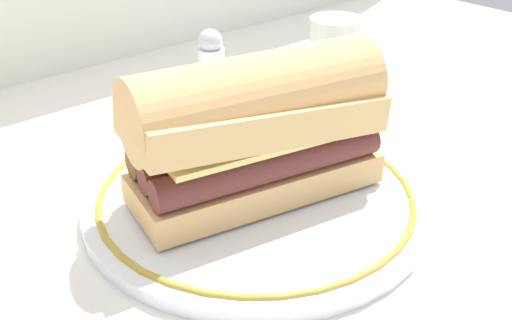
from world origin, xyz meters
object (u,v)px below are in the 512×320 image
sausage_sandwich (256,126)px  salt_shaker (211,61)px  plate (256,198)px  drinking_glass (334,68)px

sausage_sandwich → salt_shaker: sausage_sandwich is taller
plate → salt_shaker: salt_shaker is taller
sausage_sandwich → plate: bearing=30.4°
sausage_sandwich → drinking_glass: bearing=38.9°
plate → sausage_sandwich: sausage_sandwich is taller
salt_shaker → plate: bearing=-119.2°
salt_shaker → drinking_glass: bearing=-57.1°
sausage_sandwich → drinking_glass: 0.24m
plate → salt_shaker: 0.27m
plate → drinking_glass: 0.24m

